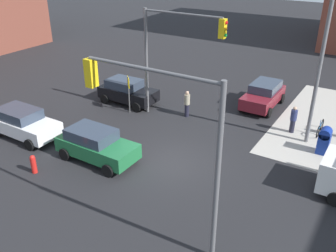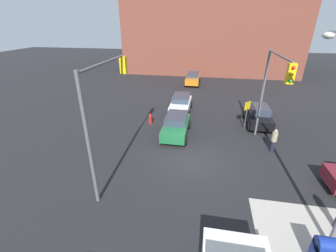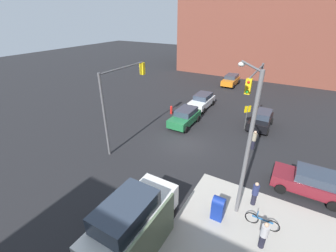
# 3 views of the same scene
# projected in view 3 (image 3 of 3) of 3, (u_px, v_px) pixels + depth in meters

# --- Properties ---
(ground_plane) EXTENTS (120.00, 120.00, 0.00)m
(ground_plane) POSITION_uv_depth(u_px,v_px,m) (185.00, 143.00, 19.41)
(ground_plane) COLOR black
(building_brick_west) EXTENTS (16.00, 28.00, 16.50)m
(building_brick_west) POSITION_uv_depth(u_px,v_px,m) (267.00, 24.00, 40.28)
(building_brick_west) COLOR brown
(building_brick_west) RESTS_ON ground
(traffic_signal_nw_corner) EXTENTS (5.24, 0.36, 6.50)m
(traffic_signal_nw_corner) POSITION_uv_depth(u_px,v_px,m) (254.00, 92.00, 17.25)
(traffic_signal_nw_corner) COLOR #59595B
(traffic_signal_nw_corner) RESTS_ON ground
(traffic_signal_se_corner) EXTENTS (5.30, 0.36, 6.50)m
(traffic_signal_se_corner) POSITION_uv_depth(u_px,v_px,m) (121.00, 92.00, 17.42)
(traffic_signal_se_corner) COLOR #59595B
(traffic_signal_se_corner) RESTS_ON ground
(street_lamp_corner) EXTENTS (2.39, 1.59, 8.00)m
(street_lamp_corner) POSITION_uv_depth(u_px,v_px,m) (247.00, 136.00, 11.00)
(street_lamp_corner) COLOR slate
(street_lamp_corner) RESTS_ON ground
(warning_sign_two_way) EXTENTS (0.48, 0.48, 2.40)m
(warning_sign_two_way) POSITION_uv_depth(u_px,v_px,m) (247.00, 113.00, 21.15)
(warning_sign_two_way) COLOR #4C4C4C
(warning_sign_two_way) RESTS_ON ground
(mailbox_blue) EXTENTS (0.56, 0.64, 1.43)m
(mailbox_blue) POSITION_uv_depth(u_px,v_px,m) (218.00, 207.00, 12.03)
(mailbox_blue) COLOR navy
(mailbox_blue) RESTS_ON ground
(fire_hydrant) EXTENTS (0.26, 0.26, 0.94)m
(fire_hydrant) POSITION_uv_depth(u_px,v_px,m) (171.00, 110.00, 24.93)
(fire_hydrant) COLOR red
(fire_hydrant) RESTS_ON ground
(sedan_orange) EXTENTS (4.23, 2.02, 1.62)m
(sedan_orange) POSITION_uv_depth(u_px,v_px,m) (231.00, 80.00, 34.66)
(sedan_orange) COLOR orange
(sedan_orange) RESTS_ON ground
(hatchback_maroon) EXTENTS (2.02, 4.05, 1.62)m
(hatchback_maroon) POSITION_uv_depth(u_px,v_px,m) (310.00, 182.00, 13.74)
(hatchback_maroon) COLOR maroon
(hatchback_maroon) RESTS_ON ground
(coupe_green) EXTENTS (4.14, 2.02, 1.62)m
(coupe_green) POSITION_uv_depth(u_px,v_px,m) (185.00, 117.00, 22.33)
(coupe_green) COLOR #1E6638
(coupe_green) RESTS_ON ground
(hatchback_white) EXTENTS (4.25, 2.02, 1.62)m
(hatchback_white) POSITION_uv_depth(u_px,v_px,m) (202.00, 101.00, 26.42)
(hatchback_white) COLOR white
(hatchback_white) RESTS_ON ground
(hatchback_black) EXTENTS (3.91, 2.02, 1.62)m
(hatchback_black) POSITION_uv_depth(u_px,v_px,m) (261.00, 119.00, 21.81)
(hatchback_black) COLOR black
(hatchback_black) RESTS_ON ground
(van_white_delivery) EXTENTS (5.40, 2.32, 2.62)m
(van_white_delivery) POSITION_uv_depth(u_px,v_px,m) (132.00, 220.00, 10.67)
(van_white_delivery) COLOR white
(van_white_delivery) RESTS_ON ground
(pedestrian_crossing) EXTENTS (0.36, 0.36, 1.61)m
(pedestrian_crossing) POSITION_uv_depth(u_px,v_px,m) (264.00, 235.00, 10.46)
(pedestrian_crossing) COLOR #B2B2B7
(pedestrian_crossing) RESTS_ON ground
(pedestrian_waiting) EXTENTS (0.36, 0.36, 1.60)m
(pedestrian_waiting) POSITION_uv_depth(u_px,v_px,m) (255.00, 193.00, 12.88)
(pedestrian_waiting) COLOR navy
(pedestrian_waiting) RESTS_ON ground
(pedestrian_walking_north) EXTENTS (0.36, 0.36, 1.69)m
(pedestrian_walking_north) POSITION_uv_depth(u_px,v_px,m) (254.00, 140.00, 18.23)
(pedestrian_walking_north) COLOR #9E937A
(pedestrian_walking_north) RESTS_ON ground
(bicycle_leaning_on_fence) EXTENTS (0.05, 1.75, 0.97)m
(bicycle_leaning_on_fence) POSITION_uv_depth(u_px,v_px,m) (262.00, 222.00, 11.70)
(bicycle_leaning_on_fence) COLOR black
(bicycle_leaning_on_fence) RESTS_ON ground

